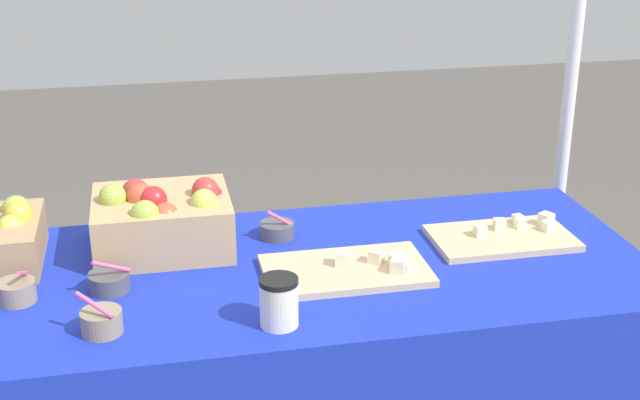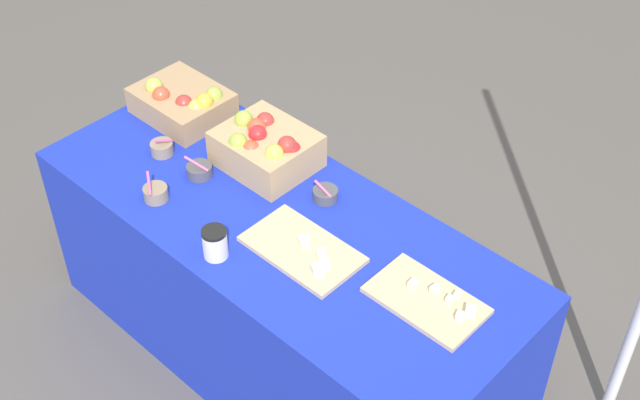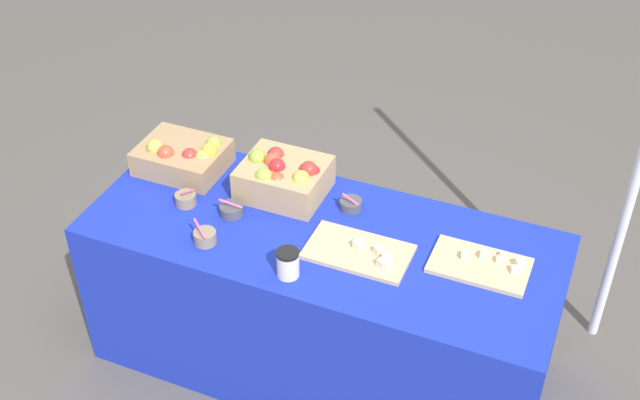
{
  "view_description": "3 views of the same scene",
  "coord_description": "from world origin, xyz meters",
  "px_view_note": "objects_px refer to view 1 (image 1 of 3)",
  "views": [
    {
      "loc": [
        -0.28,
        -1.92,
        1.69
      ],
      "look_at": [
        0.12,
        -0.04,
        0.93
      ],
      "focal_mm": 49.22,
      "sensor_mm": 36.0,
      "label": 1
    },
    {
      "loc": [
        1.64,
        -1.53,
        2.78
      ],
      "look_at": [
        0.2,
        0.0,
        0.94
      ],
      "focal_mm": 48.29,
      "sensor_mm": 36.0,
      "label": 2
    },
    {
      "loc": [
        0.96,
        -2.31,
        2.82
      ],
      "look_at": [
        -0.02,
        0.02,
        0.88
      ],
      "focal_mm": 46.23,
      "sensor_mm": 36.0,
      "label": 3
    }
  ],
  "objects_px": {
    "sample_bowl_extra": "(17,291)",
    "tent_pole": "(573,58)",
    "cutting_board_front": "(349,270)",
    "sample_bowl_near": "(109,282)",
    "sample_bowl_mid": "(102,321)",
    "apple_crate_middle": "(163,219)",
    "sample_bowl_far": "(277,230)",
    "coffee_cup": "(279,302)",
    "cutting_board_back": "(503,237)"
  },
  "relations": [
    {
      "from": "sample_bowl_extra",
      "to": "tent_pole",
      "type": "bearing_deg",
      "value": 22.38
    },
    {
      "from": "cutting_board_front",
      "to": "sample_bowl_near",
      "type": "distance_m",
      "value": 0.57
    },
    {
      "from": "sample_bowl_mid",
      "to": "apple_crate_middle",
      "type": "bearing_deg",
      "value": 70.15
    },
    {
      "from": "sample_bowl_far",
      "to": "coffee_cup",
      "type": "height_order",
      "value": "coffee_cup"
    },
    {
      "from": "sample_bowl_far",
      "to": "coffee_cup",
      "type": "xyz_separation_m",
      "value": [
        -0.07,
        -0.46,
        0.03
      ]
    },
    {
      "from": "sample_bowl_near",
      "to": "sample_bowl_far",
      "type": "height_order",
      "value": "sample_bowl_near"
    },
    {
      "from": "sample_bowl_far",
      "to": "tent_pole",
      "type": "bearing_deg",
      "value": 23.66
    },
    {
      "from": "sample_bowl_mid",
      "to": "sample_bowl_far",
      "type": "bearing_deg",
      "value": 43.24
    },
    {
      "from": "cutting_board_back",
      "to": "sample_bowl_extra",
      "type": "height_order",
      "value": "sample_bowl_extra"
    },
    {
      "from": "cutting_board_back",
      "to": "sample_bowl_near",
      "type": "xyz_separation_m",
      "value": [
        -1.01,
        -0.08,
        0.01
      ]
    },
    {
      "from": "tent_pole",
      "to": "cutting_board_front",
      "type": "bearing_deg",
      "value": -142.04
    },
    {
      "from": "cutting_board_back",
      "to": "sample_bowl_extra",
      "type": "relative_size",
      "value": 4.0
    },
    {
      "from": "sample_bowl_mid",
      "to": "tent_pole",
      "type": "xyz_separation_m",
      "value": [
        1.49,
        0.88,
        0.31
      ]
    },
    {
      "from": "cutting_board_front",
      "to": "sample_bowl_extra",
      "type": "height_order",
      "value": "sample_bowl_extra"
    },
    {
      "from": "sample_bowl_near",
      "to": "sample_bowl_far",
      "type": "distance_m",
      "value": 0.49
    },
    {
      "from": "cutting_board_front",
      "to": "sample_bowl_far",
      "type": "relative_size",
      "value": 4.33
    },
    {
      "from": "cutting_board_back",
      "to": "sample_bowl_far",
      "type": "relative_size",
      "value": 4.0
    },
    {
      "from": "apple_crate_middle",
      "to": "sample_bowl_mid",
      "type": "height_order",
      "value": "apple_crate_middle"
    },
    {
      "from": "apple_crate_middle",
      "to": "tent_pole",
      "type": "bearing_deg",
      "value": 19.14
    },
    {
      "from": "sample_bowl_far",
      "to": "coffee_cup",
      "type": "relative_size",
      "value": 0.82
    },
    {
      "from": "sample_bowl_near",
      "to": "tent_pole",
      "type": "distance_m",
      "value": 1.66
    },
    {
      "from": "apple_crate_middle",
      "to": "cutting_board_front",
      "type": "height_order",
      "value": "apple_crate_middle"
    },
    {
      "from": "coffee_cup",
      "to": "sample_bowl_far",
      "type": "bearing_deg",
      "value": 81.4
    },
    {
      "from": "coffee_cup",
      "to": "tent_pole",
      "type": "height_order",
      "value": "tent_pole"
    },
    {
      "from": "sample_bowl_far",
      "to": "coffee_cup",
      "type": "bearing_deg",
      "value": -98.6
    },
    {
      "from": "sample_bowl_extra",
      "to": "coffee_cup",
      "type": "xyz_separation_m",
      "value": [
        0.57,
        -0.23,
        0.03
      ]
    },
    {
      "from": "tent_pole",
      "to": "sample_bowl_extra",
      "type": "bearing_deg",
      "value": -157.62
    },
    {
      "from": "apple_crate_middle",
      "to": "sample_bowl_extra",
      "type": "height_order",
      "value": "apple_crate_middle"
    },
    {
      "from": "sample_bowl_near",
      "to": "cutting_board_back",
      "type": "bearing_deg",
      "value": 4.42
    },
    {
      "from": "apple_crate_middle",
      "to": "sample_bowl_extra",
      "type": "bearing_deg",
      "value": -146.26
    },
    {
      "from": "apple_crate_middle",
      "to": "sample_bowl_far",
      "type": "xyz_separation_m",
      "value": [
        0.3,
        0.01,
        -0.06
      ]
    },
    {
      "from": "sample_bowl_near",
      "to": "coffee_cup",
      "type": "height_order",
      "value": "coffee_cup"
    },
    {
      "from": "tent_pole",
      "to": "apple_crate_middle",
      "type": "bearing_deg",
      "value": -160.86
    },
    {
      "from": "cutting_board_front",
      "to": "sample_bowl_far",
      "type": "bearing_deg",
      "value": 118.21
    },
    {
      "from": "sample_bowl_near",
      "to": "tent_pole",
      "type": "xyz_separation_m",
      "value": [
        1.48,
        0.68,
        0.31
      ]
    },
    {
      "from": "sample_bowl_near",
      "to": "sample_bowl_mid",
      "type": "relative_size",
      "value": 1.02
    },
    {
      "from": "cutting_board_front",
      "to": "sample_bowl_extra",
      "type": "relative_size",
      "value": 4.34
    },
    {
      "from": "cutting_board_back",
      "to": "coffee_cup",
      "type": "xyz_separation_m",
      "value": [
        -0.65,
        -0.32,
        0.05
      ]
    },
    {
      "from": "apple_crate_middle",
      "to": "cutting_board_front",
      "type": "distance_m",
      "value": 0.5
    },
    {
      "from": "cutting_board_back",
      "to": "sample_bowl_far",
      "type": "xyz_separation_m",
      "value": [
        -0.58,
        0.14,
        0.01
      ]
    },
    {
      "from": "cutting_board_back",
      "to": "sample_bowl_mid",
      "type": "height_order",
      "value": "sample_bowl_mid"
    },
    {
      "from": "cutting_board_back",
      "to": "sample_bowl_extra",
      "type": "xyz_separation_m",
      "value": [
        -1.22,
        -0.09,
        0.01
      ]
    },
    {
      "from": "cutting_board_back",
      "to": "sample_bowl_mid",
      "type": "distance_m",
      "value": 1.06
    },
    {
      "from": "sample_bowl_near",
      "to": "sample_bowl_mid",
      "type": "distance_m",
      "value": 0.2
    },
    {
      "from": "apple_crate_middle",
      "to": "coffee_cup",
      "type": "relative_size",
      "value": 3.08
    },
    {
      "from": "sample_bowl_near",
      "to": "sample_bowl_far",
      "type": "bearing_deg",
      "value": 27.3
    },
    {
      "from": "sample_bowl_mid",
      "to": "coffee_cup",
      "type": "relative_size",
      "value": 0.88
    },
    {
      "from": "apple_crate_middle",
      "to": "sample_bowl_near",
      "type": "height_order",
      "value": "apple_crate_middle"
    },
    {
      "from": "sample_bowl_far",
      "to": "sample_bowl_extra",
      "type": "relative_size",
      "value": 1.0
    },
    {
      "from": "sample_bowl_near",
      "to": "coffee_cup",
      "type": "xyz_separation_m",
      "value": [
        0.36,
        -0.24,
        0.03
      ]
    }
  ]
}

